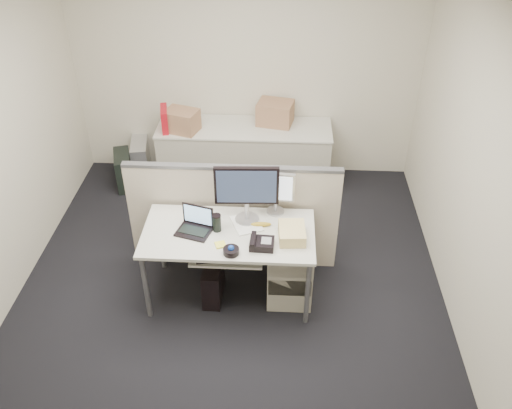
# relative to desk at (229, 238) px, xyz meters

# --- Properties ---
(floor) EXTENTS (4.00, 4.50, 0.01)m
(floor) POSITION_rel_desk_xyz_m (0.00, 0.00, -0.67)
(floor) COLOR black
(floor) RESTS_ON ground
(wall_back) EXTENTS (4.00, 0.02, 2.70)m
(wall_back) POSITION_rel_desk_xyz_m (0.00, 2.25, 0.69)
(wall_back) COLOR beige
(wall_back) RESTS_ON ground
(wall_right) EXTENTS (0.02, 4.50, 2.70)m
(wall_right) POSITION_rel_desk_xyz_m (2.00, 0.00, 0.69)
(wall_right) COLOR beige
(wall_right) RESTS_ON ground
(desk) EXTENTS (1.50, 0.75, 0.73)m
(desk) POSITION_rel_desk_xyz_m (0.00, 0.00, 0.00)
(desk) COLOR silver
(desk) RESTS_ON floor
(keyboard_tray) EXTENTS (0.62, 0.32, 0.02)m
(keyboard_tray) POSITION_rel_desk_xyz_m (0.00, -0.18, -0.04)
(keyboard_tray) COLOR silver
(keyboard_tray) RESTS_ON desk
(drawer_pedestal) EXTENTS (0.40, 0.55, 0.65)m
(drawer_pedestal) POSITION_rel_desk_xyz_m (0.55, 0.05, -0.34)
(drawer_pedestal) COLOR #ADAA96
(drawer_pedestal) RESTS_ON floor
(cubicle_partition) EXTENTS (2.00, 0.06, 1.10)m
(cubicle_partition) POSITION_rel_desk_xyz_m (0.00, 0.45, -0.11)
(cubicle_partition) COLOR beige
(cubicle_partition) RESTS_ON floor
(back_counter) EXTENTS (2.00, 0.60, 0.72)m
(back_counter) POSITION_rel_desk_xyz_m (0.00, 1.93, -0.30)
(back_counter) COLOR #ADAA96
(back_counter) RESTS_ON floor
(monitor_main) EXTENTS (0.57, 0.24, 0.56)m
(monitor_main) POSITION_rel_desk_xyz_m (0.15, 0.18, 0.34)
(monitor_main) COLOR black
(monitor_main) RESTS_ON desk
(monitor_small) EXTENTS (0.35, 0.20, 0.41)m
(monitor_small) POSITION_rel_desk_xyz_m (0.40, 0.32, 0.27)
(monitor_small) COLOR #B7B7BC
(monitor_small) RESTS_ON desk
(laptop) EXTENTS (0.34, 0.29, 0.22)m
(laptop) POSITION_rel_desk_xyz_m (-0.30, -0.02, 0.17)
(laptop) COLOR black
(laptop) RESTS_ON desk
(trackball) EXTENTS (0.16, 0.16, 0.05)m
(trackball) POSITION_rel_desk_xyz_m (0.05, -0.28, 0.09)
(trackball) COLOR black
(trackball) RESTS_ON desk
(desk_phone) EXTENTS (0.21, 0.17, 0.06)m
(desk_phone) POSITION_rel_desk_xyz_m (0.30, -0.18, 0.10)
(desk_phone) COLOR black
(desk_phone) RESTS_ON desk
(paper_stack) EXTENTS (0.32, 0.36, 0.01)m
(paper_stack) POSITION_rel_desk_xyz_m (0.15, 0.12, 0.07)
(paper_stack) COLOR white
(paper_stack) RESTS_ON desk
(sticky_pad) EXTENTS (0.11, 0.11, 0.01)m
(sticky_pad) POSITION_rel_desk_xyz_m (-0.05, -0.18, 0.07)
(sticky_pad) COLOR #FFF542
(sticky_pad) RESTS_ON desk
(travel_mug) EXTENTS (0.08, 0.08, 0.15)m
(travel_mug) POSITION_rel_desk_xyz_m (-0.10, 0.02, 0.14)
(travel_mug) COLOR black
(travel_mug) RESTS_ON desk
(banana) EXTENTS (0.19, 0.06, 0.04)m
(banana) POSITION_rel_desk_xyz_m (0.28, 0.10, 0.09)
(banana) COLOR gold
(banana) RESTS_ON desk
(cellphone) EXTENTS (0.08, 0.11, 0.01)m
(cellphone) POSITION_rel_desk_xyz_m (-0.15, 0.20, 0.07)
(cellphone) COLOR black
(cellphone) RESTS_ON desk
(manila_folders) EXTENTS (0.24, 0.30, 0.11)m
(manila_folders) POSITION_rel_desk_xyz_m (0.55, -0.05, 0.12)
(manila_folders) COLOR #F3D993
(manila_folders) RESTS_ON desk
(keyboard) EXTENTS (0.43, 0.20, 0.02)m
(keyboard) POSITION_rel_desk_xyz_m (-0.05, -0.22, -0.02)
(keyboard) COLOR black
(keyboard) RESTS_ON keyboard_tray
(pc_tower_desk) EXTENTS (0.17, 0.41, 0.38)m
(pc_tower_desk) POSITION_rel_desk_xyz_m (-0.15, -0.05, -0.47)
(pc_tower_desk) COLOR black
(pc_tower_desk) RESTS_ON floor
(pc_tower_spare_dark) EXTENTS (0.30, 0.48, 0.42)m
(pc_tower_spare_dark) POSITION_rel_desk_xyz_m (-1.45, 1.76, -0.46)
(pc_tower_spare_dark) COLOR black
(pc_tower_spare_dark) RESTS_ON floor
(pc_tower_spare_silver) EXTENTS (0.27, 0.50, 0.44)m
(pc_tower_spare_silver) POSITION_rel_desk_xyz_m (-1.30, 2.03, -0.44)
(pc_tower_spare_silver) COLOR #B7B7BC
(pc_tower_spare_silver) RESTS_ON floor
(cardboard_box_left) EXTENTS (0.43, 0.37, 0.27)m
(cardboard_box_left) POSITION_rel_desk_xyz_m (-0.70, 1.81, 0.19)
(cardboard_box_left) COLOR #947050
(cardboard_box_left) RESTS_ON back_counter
(cardboard_box_right) EXTENTS (0.45, 0.38, 0.29)m
(cardboard_box_right) POSITION_rel_desk_xyz_m (0.35, 2.05, 0.20)
(cardboard_box_right) COLOR #947050
(cardboard_box_right) RESTS_ON back_counter
(red_binder) EXTENTS (0.13, 0.31, 0.28)m
(red_binder) POSITION_rel_desk_xyz_m (-0.90, 1.83, 0.20)
(red_binder) COLOR #AC101B
(red_binder) RESTS_ON back_counter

